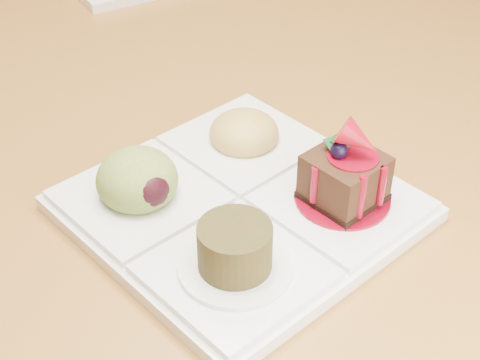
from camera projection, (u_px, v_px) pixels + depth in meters
ground at (161, 330)px, 1.47m from camera, size 6.00×6.00×0.00m
dining_table at (130, 12)px, 1.05m from camera, size 1.00×1.80×0.75m
sampler_plate at (236, 195)px, 0.58m from camera, size 0.25×0.25×0.09m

